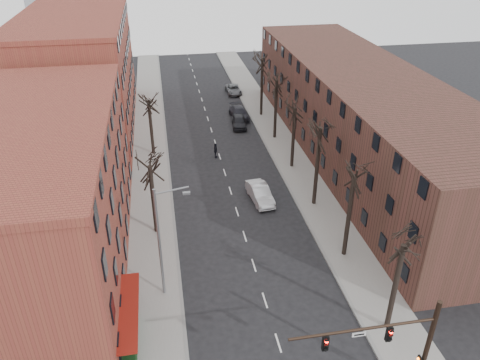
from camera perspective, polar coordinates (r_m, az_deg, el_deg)
sidewalk_left at (r=57.23m, az=-10.89°, el=3.59°), size 4.00×90.00×0.15m
sidewalk_right at (r=58.96m, az=4.84°, el=4.82°), size 4.00×90.00×0.15m
building_left_near at (r=37.99m, az=-23.54°, el=-2.37°), size 12.00×26.00×12.00m
building_left_far at (r=63.96m, az=-18.88°, el=11.98°), size 12.00×28.00×14.00m
building_right at (r=55.32m, az=14.49°, el=7.82°), size 12.00×50.00×10.00m
awning_left at (r=33.53m, az=-12.87°, el=-18.38°), size 1.20×7.00×0.15m
hedge at (r=32.39m, az=-13.22°, el=-18.91°), size 0.80×6.00×1.00m
tree_right_a at (r=34.92m, az=17.41°, el=-16.78°), size 5.20×5.20×10.00m
tree_right_b at (r=40.19m, az=12.51°, el=-8.91°), size 5.20×5.20×10.80m
tree_right_c at (r=46.26m, az=8.96°, el=-2.94°), size 5.20×5.20×11.60m
tree_right_d at (r=52.84m, az=6.30°, el=1.61°), size 5.20×5.20×10.00m
tree_right_e at (r=59.77m, az=4.23°, el=5.13°), size 5.20×5.20×10.80m
tree_right_f at (r=66.94m, az=2.58°, el=7.90°), size 5.20×5.20×11.60m
tree_left_a at (r=42.50m, az=-10.11°, el=-6.26°), size 5.20×5.20×9.50m
tree_left_b at (r=56.35m, az=-10.47°, el=3.13°), size 5.20×5.20×9.50m
signal_mast_arm at (r=28.04m, az=19.23°, el=-18.37°), size 8.14×0.30×7.20m
streetlight at (r=33.07m, az=-9.56°, el=-7.07°), size 2.45×0.22×9.03m
silver_sedan at (r=45.95m, az=2.45°, el=-1.64°), size 2.21×4.96×1.58m
parked_car_near at (r=62.71m, az=-0.12°, el=7.16°), size 2.22×4.64×1.53m
parked_car_mid at (r=65.58m, az=-0.12°, el=8.17°), size 2.46×5.32×1.51m
parked_car_far at (r=75.53m, az=-0.79°, el=10.97°), size 2.20×4.67×1.29m
pedestrian_crossing at (r=54.26m, az=-2.99°, el=3.60°), size 0.58×1.11×1.81m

